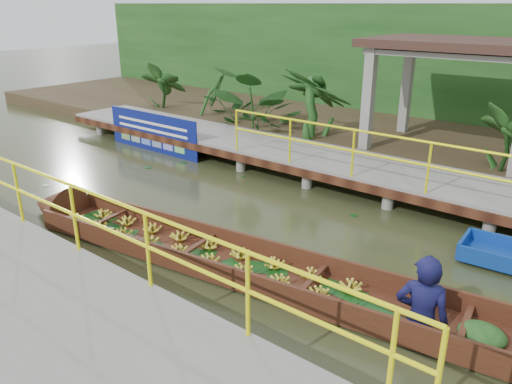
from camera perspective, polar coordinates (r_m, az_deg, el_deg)
The scene contains 9 objects.
ground at distance 10.26m, azimuth -7.25°, elevation -2.34°, with size 80.00×80.00×0.00m, color #2E351A.
land_strip at distance 16.04m, azimuth 12.33°, elevation 6.68°, with size 30.00×8.00×0.45m, color #332819.
far_dock at distance 12.56m, azimuth 3.97°, elevation 4.43°, with size 16.00×2.06×1.66m.
near_dock at distance 7.31m, azimuth -26.09°, elevation -12.01°, with size 18.00×2.40×1.73m.
pavilion at distance 13.41m, azimuth 22.56°, elevation 14.20°, with size 4.40×3.00×3.00m.
foliage_backdrop at distance 17.98m, azimuth 16.51°, elevation 13.56°, with size 30.00×0.80×4.00m, color #163F14.
vendor_boat at distance 7.64m, azimuth 1.75°, elevation -8.37°, with size 10.46×2.39×2.38m.
blue_banner at distance 14.60m, azimuth -11.76°, elevation 6.69°, with size 3.58×0.04×1.12m.
tropical_plants at distance 14.30m, azimuth 5.88°, elevation 9.68°, with size 14.32×1.32×1.65m.
Camera 1 is at (6.87, -6.49, 4.00)m, focal length 35.00 mm.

